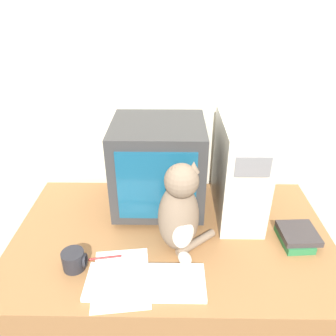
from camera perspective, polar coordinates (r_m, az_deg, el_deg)
wall_back at (r=1.67m, az=0.89°, el=12.73°), size 7.00×0.05×2.50m
desk at (r=1.76m, az=0.63°, el=-20.82°), size 1.39×0.84×0.76m
crt_monitor at (r=1.52m, az=-1.62°, el=0.27°), size 0.41×0.38×0.44m
computer_tower at (r=1.52m, az=12.43°, el=-0.20°), size 0.20×0.42×0.47m
keyboard at (r=1.28m, az=-3.87°, el=-19.15°), size 0.44×0.17×0.02m
cat at (r=1.29m, az=2.12°, el=-7.71°), size 0.27×0.23×0.42m
book_stack at (r=1.53m, az=21.48°, el=-10.97°), size 0.16×0.18×0.06m
pen at (r=1.39m, az=-10.82°, el=-15.09°), size 0.13×0.03×0.01m
paper_sheet at (r=1.31m, az=-8.07°, el=-18.46°), size 0.25×0.32×0.00m
mug at (r=1.36m, az=-15.96°, el=-15.17°), size 0.09×0.09×0.08m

